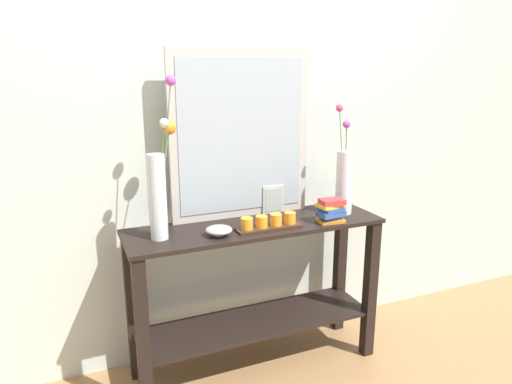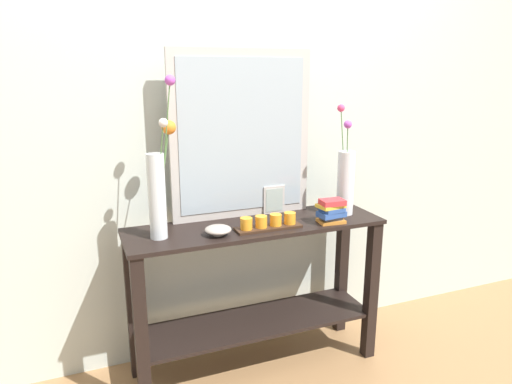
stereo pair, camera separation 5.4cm
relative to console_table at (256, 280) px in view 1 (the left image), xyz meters
name	(u,v)px [view 1 (the left image)]	position (x,y,z in m)	size (l,w,h in m)	color
ground_plane	(256,365)	(0.00, 0.00, -0.49)	(7.00, 6.00, 0.02)	#997047
wall_back	(233,100)	(0.00, 0.30, 0.87)	(6.40, 0.08, 2.70)	beige
console_table	(256,280)	(0.00, 0.00, 0.00)	(1.26, 0.37, 0.78)	black
mirror_leaning	(241,136)	(-0.01, 0.15, 0.71)	(0.72, 0.03, 0.82)	#B7B2AD
tall_vase_left	(159,185)	(-0.46, -0.01, 0.54)	(0.15, 0.16, 0.70)	silver
vase_right	(344,179)	(0.49, -0.01, 0.47)	(0.09, 0.13, 0.56)	silver
candle_tray	(269,223)	(0.03, -0.08, 0.32)	(0.32, 0.09, 0.07)	#382316
picture_frame_small	(273,200)	(0.15, 0.13, 0.37)	(0.12, 0.01, 0.14)	#B7B2AD
decorative_bowl	(219,230)	(-0.22, -0.08, 0.32)	(0.12, 0.12, 0.05)	#9E9389
book_stack	(331,210)	(0.35, -0.12, 0.35)	(0.14, 0.11, 0.12)	orange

